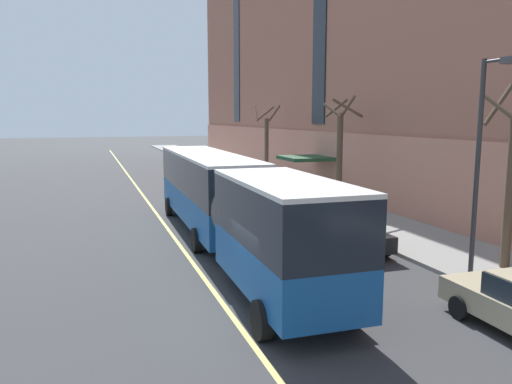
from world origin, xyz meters
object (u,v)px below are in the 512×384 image
(street_tree_mid_block, at_px, (511,178))
(street_tree_far_uptown, at_px, (340,151))
(parked_car_navy_2, at_px, (203,167))
(parked_car_navy_6, at_px, (250,188))
(street_lamp, at_px, (484,147))
(parked_car_white_5, at_px, (224,176))
(city_bus, at_px, (225,198))
(parked_car_black_7, at_px, (350,231))
(parked_car_green_1, at_px, (295,206))
(fire_hydrant, at_px, (273,190))
(street_tree_far_downtown, at_px, (266,144))

(street_tree_mid_block, height_order, street_tree_far_uptown, street_tree_far_uptown)
(parked_car_navy_2, bearing_deg, parked_car_navy_6, -90.47)
(parked_car_navy_2, height_order, street_tree_mid_block, street_tree_mid_block)
(street_lamp, bearing_deg, parked_car_white_5, 93.79)
(city_bus, distance_m, parked_car_navy_2, 26.58)
(parked_car_navy_2, relative_size, parked_car_black_7, 1.02)
(city_bus, bearing_deg, parked_car_navy_2, 79.37)
(parked_car_navy_6, distance_m, parked_car_black_7, 13.25)
(street_tree_mid_block, bearing_deg, parked_car_white_5, 98.10)
(parked_car_navy_6, distance_m, street_tree_far_uptown, 6.97)
(parked_car_green_1, distance_m, street_lamp, 11.72)
(parked_car_navy_2, bearing_deg, parked_car_green_1, -89.94)
(city_bus, xyz_separation_m, fire_hydrant, (6.63, 11.95, -1.66))
(city_bus, relative_size, parked_car_navy_2, 4.38)
(city_bus, height_order, street_tree_far_uptown, street_tree_far_uptown)
(parked_car_navy_6, xyz_separation_m, street_tree_mid_block, (3.81, -17.53, 2.55))
(parked_car_black_7, relative_size, street_tree_far_uptown, 0.68)
(parked_car_white_5, bearing_deg, street_tree_far_uptown, -74.32)
(street_tree_far_downtown, xyz_separation_m, street_lamp, (-1.85, -25.52, 1.19))
(street_tree_mid_block, xyz_separation_m, street_lamp, (-1.86, -0.66, 1.15))
(parked_car_green_1, height_order, parked_car_navy_6, same)
(parked_car_navy_2, bearing_deg, parked_car_black_7, -90.19)
(parked_car_black_7, bearing_deg, city_bus, 159.71)
(parked_car_navy_6, bearing_deg, parked_car_black_7, -89.88)
(parked_car_navy_6, relative_size, street_tree_mid_block, 0.68)
(street_tree_far_uptown, bearing_deg, city_bus, -143.68)
(street_tree_far_uptown, bearing_deg, parked_car_black_7, -115.04)
(street_tree_far_uptown, relative_size, street_tree_far_downtown, 1.04)
(fire_hydrant, bearing_deg, street_tree_mid_block, -83.77)
(city_bus, relative_size, street_tree_mid_block, 3.07)
(parked_car_black_7, relative_size, street_lamp, 0.63)
(parked_car_green_1, height_order, fire_hydrant, parked_car_green_1)
(street_tree_far_downtown, height_order, fire_hydrant, street_tree_far_downtown)
(parked_car_green_1, bearing_deg, city_bus, -139.12)
(parked_car_green_1, distance_m, street_tree_far_uptown, 5.00)
(parked_car_black_7, bearing_deg, street_tree_far_uptown, 64.96)
(street_tree_far_uptown, relative_size, fire_hydrant, 9.02)
(parked_car_green_1, bearing_deg, parked_car_navy_2, 90.06)
(parked_car_black_7, distance_m, street_tree_far_downtown, 21.08)
(parked_car_green_1, distance_m, parked_car_navy_2, 21.83)
(street_lamp, bearing_deg, fire_hydrant, 90.31)
(parked_car_navy_2, height_order, street_tree_far_uptown, street_tree_far_uptown)
(street_tree_far_downtown, bearing_deg, parked_car_navy_2, 116.82)
(parked_car_navy_2, xyz_separation_m, street_tree_far_downtown, (3.68, -7.28, 2.50))
(street_tree_far_downtown, bearing_deg, parked_car_green_1, -104.12)
(parked_car_navy_6, xyz_separation_m, parked_car_black_7, (0.03, -13.25, 0.00))
(parked_car_green_1, bearing_deg, street_tree_mid_block, -70.41)
(city_bus, height_order, street_tree_far_downtown, street_tree_far_downtown)
(city_bus, distance_m, parked_car_black_7, 5.30)
(parked_car_black_7, bearing_deg, parked_car_white_5, 89.39)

